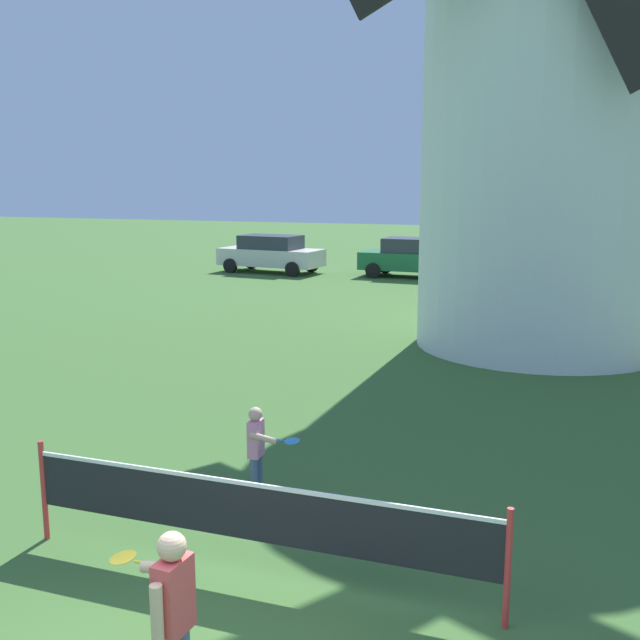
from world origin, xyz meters
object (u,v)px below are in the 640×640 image
(windmill, at_px, (553,45))
(parked_car_cream, at_px, (271,253))
(player_near, at_px, (172,611))
(player_far, at_px, (258,446))
(tennis_net, at_px, (250,512))
(parked_car_green, at_px, (414,257))

(windmill, xyz_separation_m, parked_car_cream, (-11.46, 10.88, -5.89))
(player_near, height_order, player_far, player_near)
(tennis_net, bearing_deg, parked_car_cream, 112.90)
(parked_car_green, bearing_deg, player_near, -81.38)
(windmill, distance_m, parked_car_green, 13.88)
(player_near, bearing_deg, player_far, 105.03)
(parked_car_cream, distance_m, parked_car_green, 6.03)
(player_far, height_order, parked_car_cream, parked_car_cream)
(tennis_net, bearing_deg, parked_car_green, 98.68)
(windmill, height_order, tennis_net, windmill)
(tennis_net, height_order, parked_car_cream, parked_car_cream)
(player_far, distance_m, parked_car_green, 21.41)
(tennis_net, height_order, player_far, player_far)
(windmill, distance_m, parked_car_cream, 16.86)
(windmill, bearing_deg, player_far, -104.99)
(parked_car_green, bearing_deg, player_far, -82.50)
(player_near, xyz_separation_m, player_far, (-0.97, 3.61, -0.15))
(tennis_net, relative_size, parked_car_green, 1.14)
(tennis_net, bearing_deg, player_far, 112.02)
(windmill, distance_m, player_near, 14.85)
(tennis_net, distance_m, parked_car_cream, 24.48)
(windmill, height_order, parked_car_green, windmill)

